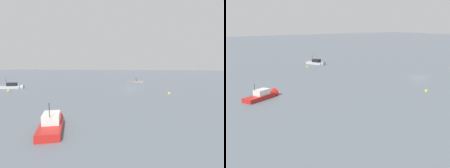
{
  "view_description": "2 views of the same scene",
  "coord_description": "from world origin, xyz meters",
  "views": [
    {
      "loc": [
        -8.52,
        62.41,
        7.28
      ],
      "look_at": [
        0.54,
        23.98,
        3.43
      ],
      "focal_mm": 30.08,
      "sensor_mm": 36.0,
      "label": 1
    },
    {
      "loc": [
        -49.28,
        61.41,
        14.96
      ],
      "look_at": [
        -2.27,
        28.86,
        2.09
      ],
      "focal_mm": 44.34,
      "sensor_mm": 36.0,
      "label": 2
    }
  ],
  "objects": [
    {
      "name": "ground_plane",
      "position": [
        0.0,
        0.0,
        0.0
      ],
      "size": [
        500.0,
        500.0,
        0.0
      ],
      "primitive_type": "plane",
      "color": "slate"
    },
    {
      "name": "seawall_pier",
      "position": [
        0.0,
        -19.37,
        0.34
      ],
      "size": [
        6.73,
        1.72,
        0.68
      ],
      "color": "gray",
      "rests_on": "ground_plane"
    },
    {
      "name": "person_seated_maroon_left",
      "position": [
        -0.21,
        -19.32,
        0.93
      ],
      "size": [
        0.5,
        0.67,
        0.73
      ],
      "rotation": [
        0.0,
        0.0,
        0.21
      ],
      "color": "#1E2333",
      "rests_on": "seawall_pier"
    },
    {
      "name": "umbrella_open_black",
      "position": [
        -0.19,
        -19.4,
        1.78
      ],
      "size": [
        1.19,
        1.19,
        1.26
      ],
      "color": "black",
      "rests_on": "seawall_pier"
    },
    {
      "name": "motorboat_red_near",
      "position": [
        3.23,
        43.19,
        0.46
      ],
      "size": [
        5.42,
        7.99,
        4.33
      ],
      "rotation": [
        0.0,
        0.0,
        3.58
      ],
      "color": "red",
      "rests_on": "ground_plane"
    },
    {
      "name": "motorboat_grey_mid",
      "position": [
        36.2,
        11.24,
        0.44
      ],
      "size": [
        7.78,
        5.02,
        4.2
      ],
      "rotation": [
        0.0,
        0.0,
        1.97
      ],
      "color": "#ADB2B7",
      "rests_on": "ground_plane"
    },
    {
      "name": "mooring_buoy_near",
      "position": [
        32.84,
        17.2,
        0.11
      ],
      "size": [
        0.66,
        0.66,
        0.66
      ],
      "color": "yellow",
      "rests_on": "ground_plane"
    },
    {
      "name": "mooring_buoy_mid",
      "position": [
        -11.88,
        11.87,
        0.11
      ],
      "size": [
        0.65,
        0.65,
        0.65
      ],
      "color": "yellow",
      "rests_on": "ground_plane"
    }
  ]
}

